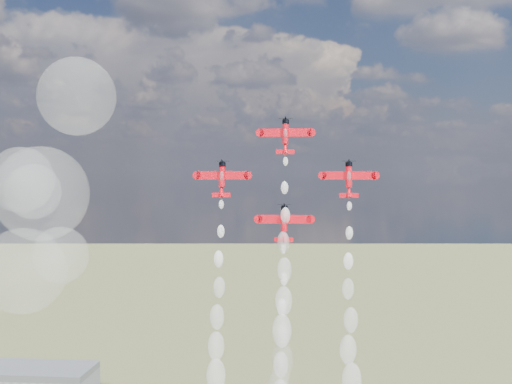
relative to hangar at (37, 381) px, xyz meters
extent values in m
cube|color=gray|center=(0.00, 0.00, -1.50)|extent=(50.00, 28.00, 10.00)
cube|color=#595B60|center=(0.00, 0.00, 5.00)|extent=(50.00, 28.00, 3.00)
cylinder|color=red|center=(123.17, -161.60, 104.22)|extent=(1.24, 2.25, 4.78)
cylinder|color=black|center=(123.17, -161.04, 106.65)|extent=(1.42, 1.59, 1.18)
cube|color=red|center=(123.17, -161.23, 104.41)|extent=(10.84, 0.59, 1.78)
cube|color=white|center=(120.24, -161.13, 104.39)|extent=(4.27, 0.14, 0.48)
cube|color=white|center=(126.11, -161.13, 104.39)|extent=(4.27, 0.14, 0.48)
cube|color=red|center=(123.17, -162.62, 100.36)|extent=(3.91, 0.32, 0.98)
cube|color=red|center=(123.17, -163.31, 100.33)|extent=(0.12, 1.73, 1.46)
ellipsoid|color=silver|center=(123.17, -162.09, 104.25)|extent=(0.98, 1.34, 2.34)
cone|color=red|center=(123.17, -162.38, 101.03)|extent=(1.24, 1.73, 2.53)
cylinder|color=red|center=(110.00, -163.66, 95.24)|extent=(1.24, 2.25, 4.78)
cylinder|color=black|center=(110.00, -163.11, 97.66)|extent=(1.42, 1.59, 1.18)
cube|color=red|center=(110.00, -163.30, 95.43)|extent=(10.84, 0.59, 1.78)
cube|color=white|center=(107.07, -163.20, 95.40)|extent=(4.27, 0.14, 0.48)
cube|color=white|center=(112.93, -163.20, 95.40)|extent=(4.27, 0.14, 0.48)
cube|color=red|center=(110.00, -164.69, 91.37)|extent=(3.91, 0.32, 0.98)
cube|color=red|center=(110.00, -165.38, 91.35)|extent=(0.12, 1.73, 1.46)
ellipsoid|color=silver|center=(110.00, -164.16, 95.26)|extent=(0.98, 1.34, 2.34)
cone|color=red|center=(110.00, -164.44, 92.04)|extent=(1.24, 1.73, 2.53)
cylinder|color=red|center=(136.35, -163.66, 95.24)|extent=(1.24, 2.25, 4.78)
cylinder|color=black|center=(136.35, -163.11, 97.66)|extent=(1.42, 1.59, 1.18)
cube|color=red|center=(136.35, -163.30, 95.43)|extent=(10.84, 0.59, 1.78)
cube|color=white|center=(133.41, -163.20, 95.40)|extent=(4.27, 0.14, 0.48)
cube|color=white|center=(139.28, -163.20, 95.40)|extent=(4.27, 0.14, 0.48)
cube|color=red|center=(136.35, -164.69, 91.37)|extent=(3.91, 0.32, 0.98)
cube|color=red|center=(136.35, -165.38, 91.35)|extent=(0.12, 1.73, 1.46)
ellipsoid|color=silver|center=(136.35, -164.16, 95.26)|extent=(0.98, 1.34, 2.34)
cone|color=red|center=(136.35, -164.44, 92.04)|extent=(1.24, 1.73, 2.53)
cylinder|color=red|center=(123.17, -165.73, 86.25)|extent=(1.24, 2.25, 4.78)
cylinder|color=black|center=(123.17, -165.17, 88.68)|extent=(1.42, 1.59, 1.18)
cube|color=red|center=(123.17, -165.37, 86.44)|extent=(10.84, 0.59, 1.78)
cube|color=white|center=(120.24, -165.26, 86.42)|extent=(4.27, 0.14, 0.48)
cube|color=white|center=(126.11, -165.26, 86.42)|extent=(4.27, 0.14, 0.48)
cube|color=red|center=(123.17, -166.76, 82.38)|extent=(3.91, 0.32, 0.98)
cube|color=red|center=(123.17, -167.45, 82.36)|extent=(0.12, 1.73, 1.46)
ellipsoid|color=silver|center=(123.17, -166.23, 86.27)|extent=(0.98, 1.34, 2.34)
cone|color=red|center=(123.17, -166.51, 83.06)|extent=(1.24, 1.73, 2.53)
sphere|color=white|center=(123.27, -162.93, 98.38)|extent=(1.04, 1.04, 1.04)
sphere|color=white|center=(123.16, -164.17, 92.90)|extent=(1.50, 1.50, 1.50)
sphere|color=white|center=(123.40, -165.62, 87.21)|extent=(1.96, 1.96, 1.96)
sphere|color=white|center=(123.07, -166.83, 81.92)|extent=(2.42, 2.42, 2.42)
sphere|color=white|center=(123.39, -168.16, 76.42)|extent=(2.88, 2.88, 2.88)
sphere|color=white|center=(123.35, -169.66, 70.38)|extent=(3.34, 3.34, 3.34)
sphere|color=white|center=(123.07, -170.79, 64.64)|extent=(3.80, 3.80, 3.80)
sphere|color=white|center=(123.27, -172.35, 58.96)|extent=(4.26, 4.26, 4.26)
sphere|color=white|center=(110.08, -165.12, 89.42)|extent=(1.04, 1.04, 1.04)
sphere|color=white|center=(110.14, -166.14, 83.92)|extent=(1.50, 1.50, 1.50)
sphere|color=white|center=(109.87, -167.49, 78.38)|extent=(1.96, 1.96, 1.96)
sphere|color=white|center=(110.23, -169.12, 72.83)|extent=(2.42, 2.42, 2.42)
sphere|color=white|center=(109.99, -170.47, 67.08)|extent=(2.88, 2.88, 2.88)
sphere|color=white|center=(109.89, -171.11, 61.30)|extent=(3.34, 3.34, 3.34)
sphere|color=white|center=(110.04, -172.34, 55.76)|extent=(3.80, 3.80, 3.80)
sphere|color=white|center=(136.44, -164.90, 89.23)|extent=(1.04, 1.04, 1.04)
sphere|color=white|center=(136.40, -166.43, 83.85)|extent=(1.50, 1.50, 1.50)
sphere|color=white|center=(136.19, -167.43, 78.25)|extent=(1.96, 1.96, 1.96)
sphere|color=white|center=(136.14, -168.66, 72.87)|extent=(2.42, 2.42, 2.42)
sphere|color=white|center=(136.64, -170.49, 67.01)|extent=(2.88, 2.88, 2.88)
sphere|color=white|center=(136.11, -171.02, 61.24)|extent=(3.34, 3.34, 3.34)
sphere|color=white|center=(136.81, -172.26, 55.66)|extent=(3.80, 3.80, 3.80)
sphere|color=white|center=(123.08, -166.96, 80.36)|extent=(1.04, 1.04, 1.04)
sphere|color=white|center=(123.33, -168.43, 74.60)|extent=(1.50, 1.50, 1.50)
sphere|color=white|center=(122.97, -169.42, 69.08)|extent=(1.96, 1.96, 1.96)
sphere|color=white|center=(123.29, -170.74, 63.71)|extent=(2.42, 2.42, 2.42)
sphere|color=white|center=(122.99, -172.39, 58.30)|extent=(2.88, 2.88, 2.88)
sphere|color=white|center=(57.15, -143.19, 94.20)|extent=(16.14, 16.14, 16.14)
sphere|color=white|center=(63.02, -149.76, 91.48)|extent=(13.02, 13.02, 13.02)
sphere|color=white|center=(61.05, -151.16, 72.91)|extent=(20.21, 20.21, 20.21)
sphere|color=white|center=(75.82, -166.02, 78.52)|extent=(12.11, 12.11, 12.11)
sphere|color=white|center=(66.87, -154.17, 91.17)|extent=(21.70, 21.70, 21.70)
sphere|color=white|center=(76.81, -158.18, 112.81)|extent=(17.31, 17.31, 17.31)
camera|label=1|loc=(132.12, -310.96, 96.49)|focal=50.00mm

